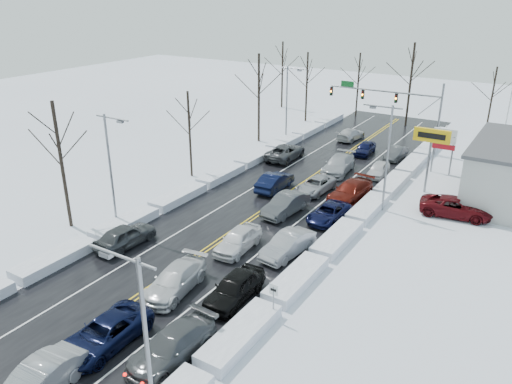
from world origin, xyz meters
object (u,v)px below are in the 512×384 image
Objects in this scene: traffic_signal_mast at (395,101)px; flagpole at (511,106)px; oncoming_car_0 at (275,190)px; tires_plus_sign at (431,140)px.

flagpole is (11.72, 2.01, 0.45)m from traffic_signal_mast.
traffic_signal_mast reaches higher than oncoming_car_0.
tires_plus_sign is 1.21× the size of oncoming_car_0.
traffic_signal_mast is 2.21× the size of tires_plus_sign.
tires_plus_sign is 0.60× the size of flagpole.
flagpole reaches higher than tires_plus_sign.
tires_plus_sign is (7.05, -12.00, -0.49)m from traffic_signal_mast.
tires_plus_sign is 14.73m from oncoming_car_0.
oncoming_car_0 is (-5.01, -18.81, -5.48)m from traffic_signal_mast.
flagpole is at bearing 71.56° from tires_plus_sign.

